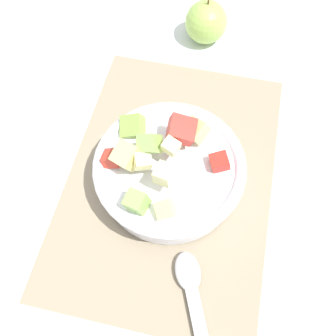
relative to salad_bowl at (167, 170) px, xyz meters
The scene contains 5 objects.
ground_plane 0.04m from the salad_bowl, 157.59° to the left, with size 2.40×2.40×0.00m, color silver.
placemat 0.04m from the salad_bowl, 157.59° to the left, with size 0.47×0.33×0.01m, color gray.
salad_bowl is the anchor object (origin of this frame).
serving_spoon 0.20m from the salad_bowl, 23.53° to the left, with size 0.22×0.12×0.01m.
whole_apple 0.33m from the salad_bowl, behind, with size 0.08×0.08×0.09m.
Camera 1 is at (0.27, 0.05, 0.55)m, focal length 40.31 mm.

